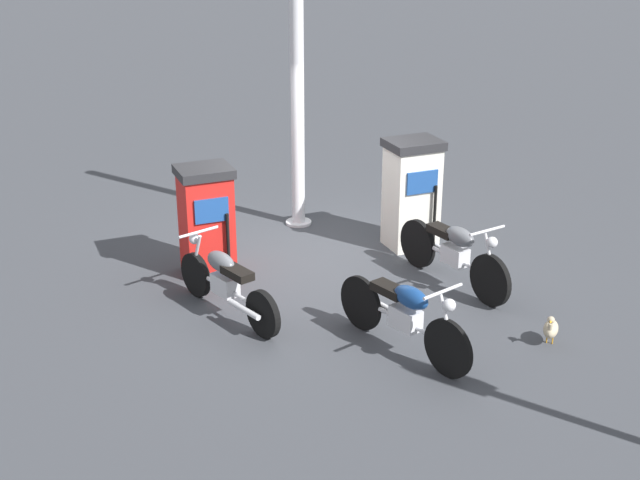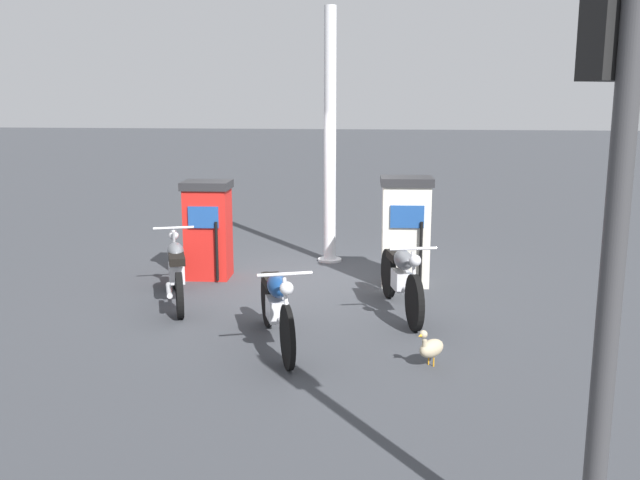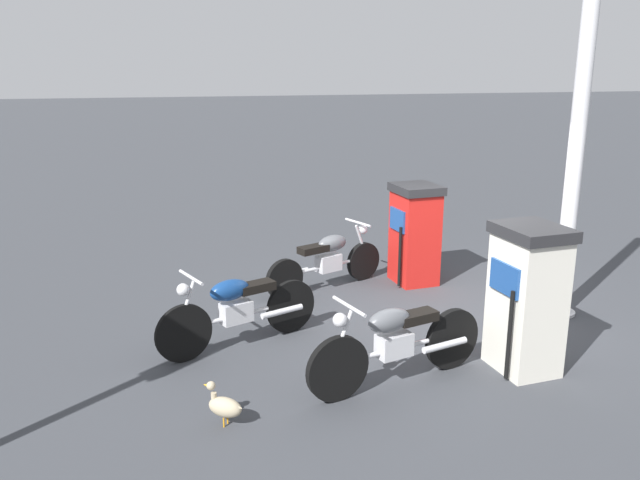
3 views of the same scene
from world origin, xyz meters
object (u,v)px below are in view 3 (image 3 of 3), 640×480
object	(u,v)px
fuel_pump_far	(527,298)
wandering_duck	(224,406)
motorcycle_near_pump	(327,260)
motorcycle_extra	(237,307)
motorcycle_far_pump	(396,342)
canopy_support_pole	(575,163)
fuel_pump_near	(415,233)

from	to	relation	value
fuel_pump_far	wandering_duck	distance (m)	3.29
motorcycle_near_pump	motorcycle_extra	bearing A→B (deg)	47.47
motorcycle_far_pump	canopy_support_pole	world-z (taller)	canopy_support_pole
motorcycle_extra	canopy_support_pole	size ratio (longest dim) A/B	0.47
fuel_pump_near	fuel_pump_far	bearing A→B (deg)	90.00
fuel_pump_near	motorcycle_far_pump	bearing A→B (deg)	63.95
fuel_pump_far	motorcycle_extra	size ratio (longest dim) A/B	0.82
motorcycle_extra	motorcycle_far_pump	bearing A→B (deg)	137.21
canopy_support_pole	fuel_pump_far	bearing A→B (deg)	43.21
fuel_pump_near	fuel_pump_far	size ratio (longest dim) A/B	0.93
fuel_pump_near	wandering_duck	size ratio (longest dim) A/B	3.63
motorcycle_near_pump	canopy_support_pole	distance (m)	3.56
motorcycle_far_pump	wandering_duck	bearing A→B (deg)	10.85
fuel_pump_near	motorcycle_near_pump	size ratio (longest dim) A/B	0.78
wandering_duck	motorcycle_extra	bearing A→B (deg)	-102.10
motorcycle_near_pump	motorcycle_extra	xyz separation A→B (m)	(1.54, 1.68, 0.05)
fuel_pump_far	canopy_support_pole	distance (m)	2.21
fuel_pump_far	motorcycle_extra	distance (m)	3.18
fuel_pump_near	motorcycle_far_pump	xyz separation A→B (m)	(1.44, 2.95, -0.29)
motorcycle_extra	wandering_duck	xyz separation A→B (m)	(0.36, 1.66, -0.29)
motorcycle_extra	canopy_support_pole	distance (m)	4.49
fuel_pump_near	canopy_support_pole	size ratio (longest dim) A/B	0.36
fuel_pump_near	fuel_pump_far	distance (m)	2.97
motorcycle_far_pump	wandering_duck	distance (m)	1.83
motorcycle_near_pump	wandering_duck	distance (m)	3.84
motorcycle_far_pump	fuel_pump_far	bearing A→B (deg)	179.00
motorcycle_extra	motorcycle_near_pump	bearing A→B (deg)	-132.53
motorcycle_extra	fuel_pump_near	bearing A→B (deg)	-150.42
fuel_pump_near	motorcycle_near_pump	bearing A→B (deg)	-2.17
fuel_pump_near	wandering_duck	world-z (taller)	fuel_pump_near
motorcycle_far_pump	canopy_support_pole	xyz separation A→B (m)	(-2.80, -1.25, 1.53)
wandering_duck	canopy_support_pole	bearing A→B (deg)	-160.81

